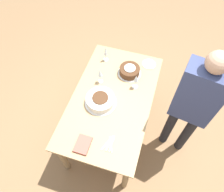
{
  "coord_description": "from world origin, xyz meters",
  "views": [
    {
      "loc": [
        -1.29,
        -0.4,
        2.87
      ],
      "look_at": [
        0.0,
        0.0,
        0.82
      ],
      "focal_mm": 35.0,
      "sensor_mm": 36.0,
      "label": 1
    }
  ],
  "objects": [
    {
      "name": "wine_glass_near",
      "position": [
        0.55,
        0.26,
        0.91
      ],
      "size": [
        0.06,
        0.06,
        0.22
      ],
      "color": "silver",
      "rests_on": "dining_table"
    },
    {
      "name": "person_cutting",
      "position": [
        0.03,
        -0.84,
        1.04
      ],
      "size": [
        0.28,
        0.43,
        1.72
      ],
      "rotation": [
        0.0,
        0.0,
        1.41
      ],
      "color": "#232328",
      "rests_on": "ground_plane"
    },
    {
      "name": "ground_plane",
      "position": [
        0.0,
        0.0,
        0.0
      ],
      "size": [
        12.0,
        12.0,
        0.0
      ],
      "primitive_type": "plane",
      "color": "#8E6B47"
    },
    {
      "name": "wine_glass_far",
      "position": [
        0.24,
        -0.21,
        0.92
      ],
      "size": [
        0.07,
        0.07,
        0.21
      ],
      "color": "silver",
      "rests_on": "dining_table"
    },
    {
      "name": "dining_table",
      "position": [
        0.0,
        0.0,
        0.66
      ],
      "size": [
        1.56,
        0.9,
        0.77
      ],
      "color": "tan",
      "rests_on": "ground_plane"
    },
    {
      "name": "cake_front_chocolate",
      "position": [
        0.42,
        -0.09,
        0.82
      ],
      "size": [
        0.29,
        0.29,
        0.1
      ],
      "color": "white",
      "rests_on": "dining_table"
    },
    {
      "name": "fork_pile",
      "position": [
        -0.53,
        -0.14,
        0.78
      ],
      "size": [
        0.18,
        0.12,
        0.01
      ],
      "color": "silver",
      "rests_on": "dining_table"
    },
    {
      "name": "dessert_plate_right",
      "position": [
        0.64,
        -0.3,
        0.77
      ],
      "size": [
        0.18,
        0.18,
        0.01
      ],
      "color": "beige",
      "rests_on": "dining_table"
    },
    {
      "name": "cake_center_white",
      "position": [
        -0.09,
        0.11,
        0.82
      ],
      "size": [
        0.36,
        0.36,
        0.1
      ],
      "color": "white",
      "rests_on": "dining_table"
    },
    {
      "name": "wine_glass_extra",
      "position": [
        0.19,
        0.2,
        0.93
      ],
      "size": [
        0.06,
        0.06,
        0.22
      ],
      "color": "silver",
      "rests_on": "dining_table"
    },
    {
      "name": "napkin_stack",
      "position": [
        -0.62,
        0.11,
        0.78
      ],
      "size": [
        0.19,
        0.14,
        0.03
      ],
      "color": "#B75B4C",
      "rests_on": "dining_table"
    }
  ]
}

